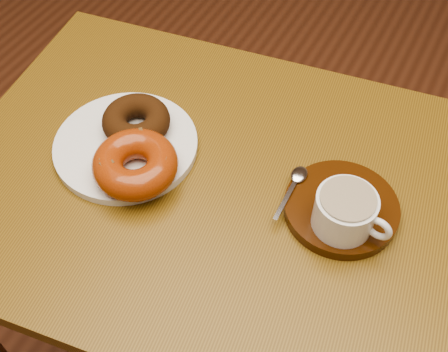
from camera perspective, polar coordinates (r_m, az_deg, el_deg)
The scene contains 7 objects.
cafe_table at distance 0.95m, azimuth -1.07°, elevation -4.82°, with size 0.88×0.71×0.76m.
donut_plate at distance 0.90m, azimuth -9.93°, elevation 3.10°, with size 0.23×0.23×0.01m, color white.
donut_cinnamon at distance 0.90m, azimuth -8.91°, elevation 5.57°, with size 0.11×0.11×0.04m, color #361C0A.
donut_caramel at distance 0.83m, azimuth -9.01°, elevation 1.20°, with size 0.13×0.13×0.05m.
saucer at distance 0.83m, azimuth 11.80°, elevation -3.20°, with size 0.17×0.17×0.02m, color #331807.
coffee_cup at distance 0.78m, azimuth 12.27°, elevation -3.54°, with size 0.11×0.08×0.06m.
teaspoon at distance 0.83m, azimuth 7.38°, elevation -0.32°, with size 0.02×0.11×0.01m.
Camera 1 is at (0.15, -0.18, 1.43)m, focal length 45.00 mm.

